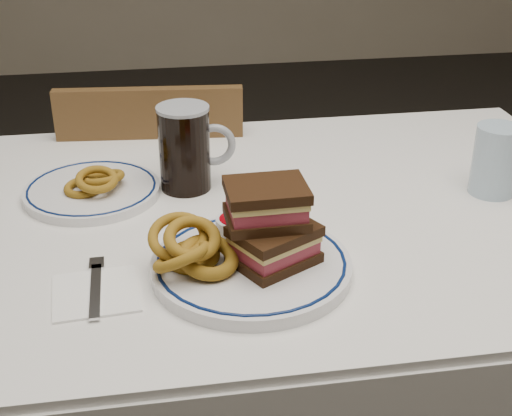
{
  "coord_description": "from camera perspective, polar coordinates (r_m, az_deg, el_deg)",
  "views": [
    {
      "loc": [
        -0.21,
        -1.08,
        1.32
      ],
      "look_at": [
        -0.06,
        -0.16,
        0.84
      ],
      "focal_mm": 50.0,
      "sensor_mm": 36.0,
      "label": 1
    }
  ],
  "objects": [
    {
      "name": "ketchup_ramekin",
      "position": [
        1.09,
        -1.65,
        -1.54
      ],
      "size": [
        0.06,
        0.06,
        0.04
      ],
      "color": "white",
      "rests_on": "main_plate"
    },
    {
      "name": "dining_table",
      "position": [
        1.29,
        1.35,
        -4.2
      ],
      "size": [
        1.27,
        0.87,
        0.75
      ],
      "color": "silver",
      "rests_on": "floor"
    },
    {
      "name": "beer_mug",
      "position": [
        1.28,
        -5.6,
        4.86
      ],
      "size": [
        0.14,
        0.09,
        0.16
      ],
      "color": "black",
      "rests_on": "dining_table"
    },
    {
      "name": "reuben_sandwich",
      "position": [
        1.02,
        1.15,
        -1.3
      ],
      "size": [
        0.14,
        0.14,
        0.12
      ],
      "color": "black",
      "rests_on": "main_plate"
    },
    {
      "name": "far_plate",
      "position": [
        1.31,
        -12.98,
        1.39
      ],
      "size": [
        0.24,
        0.24,
        0.02
      ],
      "color": "white",
      "rests_on": "dining_table"
    },
    {
      "name": "water_glass",
      "position": [
        1.34,
        18.6,
        3.64
      ],
      "size": [
        0.08,
        0.08,
        0.13
      ],
      "primitive_type": "cylinder",
      "color": "#A1BBD0",
      "rests_on": "dining_table"
    },
    {
      "name": "napkin_fork",
      "position": [
        1.04,
        -12.69,
        -6.53
      ],
      "size": [
        0.13,
        0.16,
        0.01
      ],
      "color": "white",
      "rests_on": "dining_table"
    },
    {
      "name": "chair_far",
      "position": [
        1.78,
        -7.58,
        -1.57
      ],
      "size": [
        0.43,
        0.43,
        0.86
      ],
      "color": "#422A15",
      "rests_on": "floor"
    },
    {
      "name": "onion_rings_far",
      "position": [
        1.29,
        -12.73,
        2.11
      ],
      "size": [
        0.11,
        0.1,
        0.05
      ],
      "color": "brown",
      "rests_on": "far_plate"
    },
    {
      "name": "onion_rings_main",
      "position": [
        1.02,
        -5.15,
        -3.32
      ],
      "size": [
        0.13,
        0.13,
        0.08
      ],
      "color": "brown",
      "rests_on": "main_plate"
    },
    {
      "name": "main_plate",
      "position": [
        1.05,
        -0.39,
        -4.61
      ],
      "size": [
        0.3,
        0.3,
        0.02
      ],
      "color": "white",
      "rests_on": "dining_table"
    }
  ]
}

